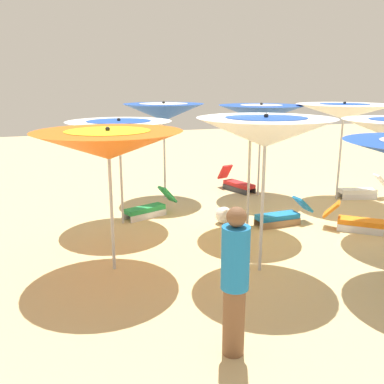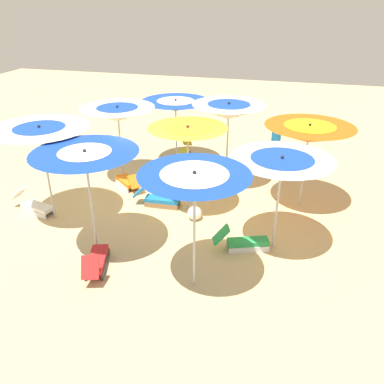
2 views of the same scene
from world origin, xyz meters
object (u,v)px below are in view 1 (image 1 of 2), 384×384
Objects in this scene: beach_umbrella_2 at (344,111)px; beachgoer_0 at (235,280)px; beach_umbrella_5 at (261,113)px; lounger_1 at (149,208)px; beach_umbrella_3 at (265,132)px; beach_umbrella_7 at (119,129)px; beach_ball at (224,215)px; lounger_3 at (281,216)px; beach_umbrella_8 at (164,112)px; beach_umbrella_4 at (251,126)px; lounger_5 at (237,183)px; beach_umbrella_6 at (108,144)px; lounger_0 at (356,221)px; lounger_4 at (362,190)px.

beach_umbrella_2 is 7.22m from beachgoer_0.
lounger_1 is (-0.85, 3.14, -1.93)m from beach_umbrella_5.
beach_umbrella_7 is at bearing 28.33° from beach_umbrella_3.
beach_umbrella_3 reaches higher than beach_ball.
beach_umbrella_5 is at bearing -108.58° from lounger_3.
beach_umbrella_2 and beach_umbrella_8 have the same top height.
beach_umbrella_7 is (-0.10, 5.46, -0.23)m from beach_umbrella_2.
lounger_5 is at bearing -21.21° from beach_umbrella_4.
beach_umbrella_7 reaches higher than beach_ball.
beach_umbrella_6 is 2.03× the size of lounger_0.
lounger_1 is at bearing -25.29° from beach_umbrella_6.
lounger_5 is (3.96, -4.00, -1.79)m from beach_umbrella_6.
lounger_0 is 0.66× the size of beachgoer_0.
beach_umbrella_3 reaches higher than beachgoer_0.
beach_umbrella_4 is at bearing -20.59° from beach_umbrella_3.
lounger_3 is at bearing -110.77° from beach_umbrella_7.
lounger_0 is at bearing -44.47° from beachgoer_0.
beach_ball is at bearing 23.72° from lounger_4.
lounger_5 is at bearing -62.99° from beach_umbrella_7.
beach_umbrella_4 is at bearing -70.71° from beach_umbrella_6.
beachgoer_0 is at bearing -161.40° from beach_umbrella_6.
lounger_1 is at bearing 11.18° from lounger_4.
beach_umbrella_4 reaches higher than lounger_4.
lounger_1 is 3.57× the size of beach_ball.
lounger_5 is 0.75× the size of beachgoer_0.
lounger_3 is 1.00× the size of lounger_5.
lounger_3 is at bearing -38.82° from beach_umbrella_3.
beach_umbrella_4 is at bearing -38.01° from lounger_5.
beach_ball is at bearing -167.09° from lounger_0.
beach_umbrella_7 is 4.95m from beachgoer_0.
beach_umbrella_6 is at bearing 13.36° from lounger_3.
beach_umbrella_2 is 3.42m from beach_umbrella_4.
beachgoer_0 reaches higher than lounger_5.
beachgoer_0 is at bearing 50.41° from lounger_3.
lounger_4 is (2.17, -6.67, -1.79)m from beach_umbrella_6.
lounger_1 is 2.87m from lounger_3.
lounger_5 reaches higher than lounger_0.
lounger_4 is 1.07× the size of lounger_5.
beach_umbrella_6 is at bearing 110.96° from beach_umbrella_2.
beach_umbrella_4 is at bearing 147.75° from beach_umbrella_5.
beach_umbrella_6 is 1.35× the size of beachgoer_0.
lounger_0 is at bearing -3.66° from lounger_5.
beach_umbrella_8 is at bearing -104.79° from lounger_5.
lounger_4 reaches higher than lounger_0.
beach_umbrella_3 is 3.43m from beach_umbrella_7.
beach_umbrella_3 is 6.86× the size of beach_ball.
beach_umbrella_3 is 2.21× the size of lounger_0.
beach_ball is (-0.69, 4.13, -0.03)m from lounger_4.
lounger_0 is at bearing 151.37° from beach_umbrella_2.
beach_umbrella_2 is 1.06× the size of beach_umbrella_4.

